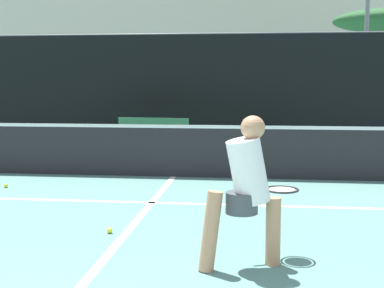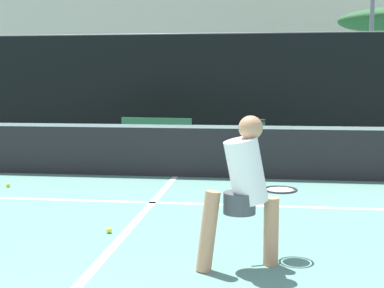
# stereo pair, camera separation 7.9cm
# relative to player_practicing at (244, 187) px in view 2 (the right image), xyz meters

# --- Properties ---
(court_service_line) EXTENTS (8.25, 0.10, 0.01)m
(court_service_line) POSITION_rel_player_practicing_xyz_m (-1.39, 2.49, -0.77)
(court_service_line) COLOR white
(court_service_line) RESTS_ON ground
(court_center_mark) EXTENTS (0.10, 6.21, 0.01)m
(court_center_mark) POSITION_rel_player_practicing_xyz_m (-1.39, 1.47, -0.77)
(court_center_mark) COLOR white
(court_center_mark) RESTS_ON ground
(net) EXTENTS (11.09, 0.09, 1.07)m
(net) POSITION_rel_player_practicing_xyz_m (-1.39, 4.58, -0.26)
(net) COLOR slate
(net) RESTS_ON ground
(fence_back) EXTENTS (24.00, 0.06, 2.92)m
(fence_back) POSITION_rel_player_practicing_xyz_m (-1.39, 8.62, 0.68)
(fence_back) COLOR black
(fence_back) RESTS_ON ground
(player_practicing) EXTENTS (1.02, 0.85, 1.44)m
(player_practicing) POSITION_rel_player_practicing_xyz_m (0.00, 0.00, 0.00)
(player_practicing) COLOR tan
(player_practicing) RESTS_ON ground
(tennis_ball_scattered_3) EXTENTS (0.07, 0.07, 0.07)m
(tennis_ball_scattered_3) POSITION_rel_player_practicing_xyz_m (-3.97, 3.29, -0.74)
(tennis_ball_scattered_3) COLOR #D1E033
(tennis_ball_scattered_3) RESTS_ON ground
(tennis_ball_scattered_4) EXTENTS (0.07, 0.07, 0.07)m
(tennis_ball_scattered_4) POSITION_rel_player_practicing_xyz_m (-1.57, 0.93, -0.74)
(tennis_ball_scattered_4) COLOR #D1E033
(tennis_ball_scattered_4) RESTS_ON ground
(courtside_bench) EXTENTS (1.75, 0.56, 0.86)m
(courtside_bench) POSITION_rel_player_practicing_xyz_m (-2.33, 7.38, -0.30)
(courtside_bench) COLOR #33724C
(courtside_bench) RESTS_ON ground
(trash_bin) EXTENTS (0.47, 0.47, 0.85)m
(trash_bin) POSITION_rel_player_practicing_xyz_m (0.02, 7.40, -0.35)
(trash_bin) COLOR #28603D
(trash_bin) RESTS_ON ground
(parked_car) EXTENTS (1.67, 4.28, 1.40)m
(parked_car) POSITION_rel_player_practicing_xyz_m (-5.31, 12.90, -0.18)
(parked_car) COLOR navy
(parked_car) RESTS_ON ground
(building_far) EXTENTS (36.00, 2.40, 6.45)m
(building_far) POSITION_rel_player_practicing_xyz_m (-1.39, 25.84, 2.45)
(building_far) COLOR beige
(building_far) RESTS_ON ground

